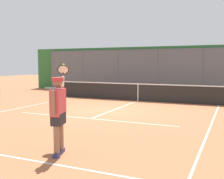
% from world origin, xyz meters
% --- Properties ---
extents(ground_plane, '(60.00, 60.00, 0.00)m').
position_xyz_m(ground_plane, '(0.00, 0.00, 0.00)').
color(ground_plane, '#A8603D').
extents(court_line_markings, '(8.44, 10.02, 0.01)m').
position_xyz_m(court_line_markings, '(0.00, 2.27, 0.00)').
color(court_line_markings, white).
rests_on(court_line_markings, ground).
extents(fence_backdrop, '(20.67, 1.37, 3.24)m').
position_xyz_m(fence_backdrop, '(0.00, -8.39, 1.61)').
color(fence_backdrop, '#565B60').
rests_on(fence_backdrop, ground).
extents(tennis_net, '(10.85, 0.09, 1.07)m').
position_xyz_m(tennis_net, '(0.00, -3.54, 0.49)').
color(tennis_net, '#2D2D2D').
rests_on(tennis_net, ground).
extents(tennis_player, '(0.73, 1.34, 2.05)m').
position_xyz_m(tennis_player, '(-1.29, 5.89, 1.04)').
color(tennis_player, navy).
rests_on(tennis_player, ground).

